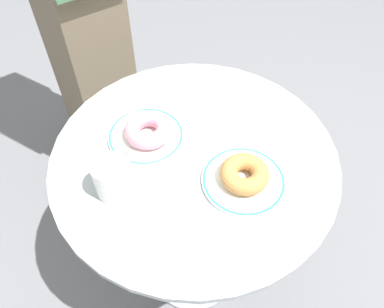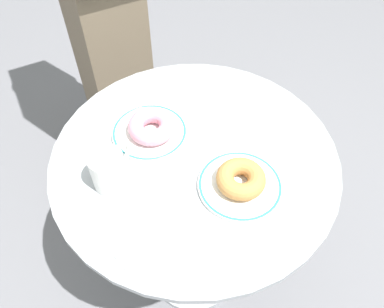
% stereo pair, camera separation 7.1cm
% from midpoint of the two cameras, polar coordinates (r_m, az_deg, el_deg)
% --- Properties ---
extents(ground_plane, '(7.00, 7.00, 0.02)m').
position_cam_midpoint_polar(ground_plane, '(1.65, 1.52, -16.58)').
color(ground_plane, slate).
extents(cafe_table, '(0.74, 0.74, 0.73)m').
position_cam_midpoint_polar(cafe_table, '(1.16, 2.08, -6.39)').
color(cafe_table, '#999EA3').
rests_on(cafe_table, ground).
extents(plate_left, '(0.20, 0.20, 0.01)m').
position_cam_midpoint_polar(plate_left, '(1.04, -4.28, 3.14)').
color(plate_left, white).
rests_on(plate_left, cafe_table).
extents(plate_right, '(0.20, 0.20, 0.01)m').
position_cam_midpoint_polar(plate_right, '(0.95, 9.13, -4.63)').
color(plate_right, white).
rests_on(plate_right, cafe_table).
extents(donut_pink_frosted, '(0.13, 0.13, 0.04)m').
position_cam_midpoint_polar(donut_pink_frosted, '(1.02, -3.92, 3.97)').
color(donut_pink_frosted, pink).
rests_on(donut_pink_frosted, plate_left).
extents(donut_old_fashioned, '(0.16, 0.16, 0.04)m').
position_cam_midpoint_polar(donut_old_fashioned, '(0.93, 9.34, -3.70)').
color(donut_old_fashioned, '#BC7F42').
rests_on(donut_old_fashioned, plate_right).
extents(paper_napkin, '(0.19, 0.18, 0.01)m').
position_cam_midpoint_polar(paper_napkin, '(0.88, -6.05, -11.11)').
color(paper_napkin, white).
rests_on(paper_napkin, cafe_table).
extents(coffee_mug, '(0.08, 0.13, 0.10)m').
position_cam_midpoint_polar(coffee_mug, '(0.92, -9.83, -2.31)').
color(coffee_mug, white).
rests_on(coffee_mug, cafe_table).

